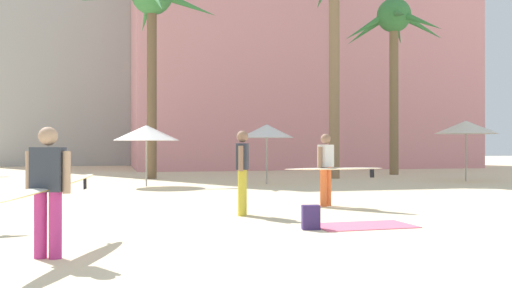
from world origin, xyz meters
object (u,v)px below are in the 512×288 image
(palm_tree_far_left, at_px, (152,10))
(palm_tree_center, at_px, (394,32))
(cafe_umbrella_2, at_px, (466,127))
(person_far_right, at_px, (242,169))
(beach_towel, at_px, (363,226))
(person_near_right, at_px, (49,186))
(person_far_left, at_px, (328,167))
(cafe_umbrella_1, at_px, (146,133))
(cafe_umbrella_3, at_px, (267,131))
(backpack, at_px, (311,218))

(palm_tree_far_left, xyz_separation_m, palm_tree_center, (11.86, 0.46, -0.25))
(palm_tree_far_left, bearing_deg, palm_tree_center, 2.23)
(cafe_umbrella_2, relative_size, person_far_right, 1.42)
(beach_towel, distance_m, person_near_right, 5.44)
(person_near_right, bearing_deg, palm_tree_far_left, -166.68)
(palm_tree_far_left, relative_size, person_far_right, 5.11)
(person_far_left, bearing_deg, cafe_umbrella_2, -87.42)
(cafe_umbrella_1, height_order, person_near_right, cafe_umbrella_1)
(cafe_umbrella_1, bearing_deg, palm_tree_far_left, 83.68)
(beach_towel, distance_m, person_far_left, 3.31)
(person_near_right, bearing_deg, cafe_umbrella_2, 150.98)
(person_far_right, bearing_deg, palm_tree_center, -108.30)
(beach_towel, bearing_deg, palm_tree_center, 59.80)
(palm_tree_center, relative_size, cafe_umbrella_2, 3.51)
(cafe_umbrella_3, bearing_deg, cafe_umbrella_1, -178.04)
(palm_tree_far_left, distance_m, cafe_umbrella_3, 7.95)
(cafe_umbrella_2, distance_m, beach_towel, 14.25)
(cafe_umbrella_3, bearing_deg, palm_tree_center, 31.53)
(palm_tree_center, xyz_separation_m, person_near_right, (-14.36, -17.32, -6.13))
(beach_towel, xyz_separation_m, person_far_left, (0.57, 3.13, 0.92))
(cafe_umbrella_1, distance_m, person_far_left, 8.59)
(palm_tree_center, xyz_separation_m, beach_towel, (-9.21, -15.82, -7.04))
(palm_tree_far_left, relative_size, person_far_left, 3.91)
(cafe_umbrella_2, relative_size, person_near_right, 0.80)
(cafe_umbrella_3, distance_m, person_near_right, 14.06)
(cafe_umbrella_3, bearing_deg, cafe_umbrella_2, -3.64)
(cafe_umbrella_3, bearing_deg, person_near_right, -117.31)
(backpack, height_order, person_near_right, person_near_right)
(person_far_left, bearing_deg, person_near_right, 92.17)
(palm_tree_far_left, relative_size, backpack, 21.26)
(person_near_right, xyz_separation_m, person_far_right, (3.40, 3.53, 0.05))
(cafe_umbrella_3, height_order, person_near_right, cafe_umbrella_3)
(cafe_umbrella_1, xyz_separation_m, cafe_umbrella_2, (12.63, -0.37, 0.29))
(palm_tree_center, bearing_deg, backpack, -122.73)
(person_far_left, bearing_deg, beach_towel, 132.83)
(palm_tree_far_left, xyz_separation_m, cafe_umbrella_1, (-0.50, -4.55, -5.41))
(person_near_right, relative_size, person_far_left, 1.37)
(beach_towel, distance_m, person_far_right, 2.84)
(cafe_umbrella_3, height_order, person_far_right, cafe_umbrella_3)
(cafe_umbrella_3, xyz_separation_m, backpack, (-2.34, -11.10, -1.78))
(cafe_umbrella_2, height_order, cafe_umbrella_3, cafe_umbrella_2)
(cafe_umbrella_1, bearing_deg, cafe_umbrella_2, -1.67)
(cafe_umbrella_1, height_order, person_far_left, cafe_umbrella_1)
(cafe_umbrella_1, bearing_deg, cafe_umbrella_3, 1.96)
(cafe_umbrella_1, relative_size, cafe_umbrella_3, 1.03)
(person_near_right, bearing_deg, palm_tree_center, 162.08)
(palm_tree_center, height_order, person_far_left, palm_tree_center)
(person_far_right, bearing_deg, cafe_umbrella_3, -88.58)
(person_far_left, bearing_deg, cafe_umbrella_3, -42.01)
(cafe_umbrella_1, bearing_deg, backpack, -79.12)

